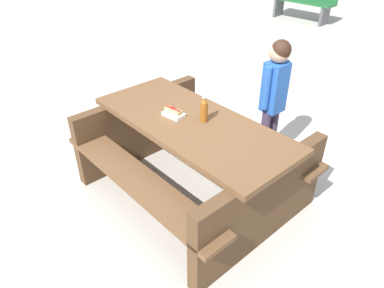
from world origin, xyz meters
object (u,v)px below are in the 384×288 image
at_px(picnic_table, 192,152).
at_px(park_bench_mid, 304,0).
at_px(hotdog_tray, 174,113).
at_px(soda_bottle, 204,110).
at_px(child_in_coat, 275,88).

bearing_deg(picnic_table, park_bench_mid, -74.05).
xyz_separation_m(picnic_table, hotdog_tray, (0.17, 0.03, 0.34)).
height_order(soda_bottle, child_in_coat, child_in_coat).
bearing_deg(park_bench_mid, soda_bottle, 106.72).
bearing_deg(soda_bottle, child_in_coat, -103.08).
bearing_deg(picnic_table, child_in_coat, -106.80).
xyz_separation_m(picnic_table, park_bench_mid, (1.84, -6.43, 0.00)).
distance_m(hotdog_tray, park_bench_mid, 6.68).
bearing_deg(soda_bottle, hotdog_tray, 20.08).
relative_size(picnic_table, child_in_coat, 1.60).
bearing_deg(hotdog_tray, park_bench_mid, -75.54).
bearing_deg(park_bench_mid, picnic_table, 105.95).
height_order(picnic_table, soda_bottle, soda_bottle).
bearing_deg(soda_bottle, park_bench_mid, -73.28).
bearing_deg(soda_bottle, picnic_table, 37.89).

